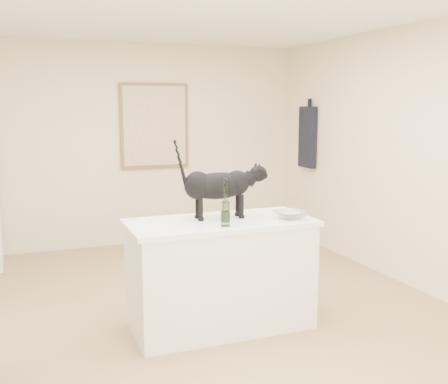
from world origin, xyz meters
TOP-DOWN VIEW (x-y plane):
  - floor at (0.00, 0.00)m, footprint 5.50×5.50m
  - ceiling at (0.00, 0.00)m, footprint 5.50×5.50m
  - wall_back at (0.00, 2.75)m, footprint 4.50×0.00m
  - wall_right at (2.25, 0.00)m, footprint 0.00×5.50m
  - island_base at (0.10, -0.20)m, footprint 1.44×0.67m
  - island_top at (0.10, -0.20)m, footprint 1.50×0.70m
  - artwork_frame at (0.30, 2.72)m, footprint 0.90×0.03m
  - artwork_canvas at (0.30, 2.70)m, footprint 0.82×0.00m
  - hanging_garment at (2.19, 2.05)m, footprint 0.08×0.34m
  - black_cat at (0.11, -0.12)m, footprint 0.70×0.26m
  - wine_bottle at (0.06, -0.41)m, footprint 0.09×0.09m
  - glass_bowl at (0.65, -0.35)m, footprint 0.28×0.28m

SIDE VIEW (x-z plane):
  - floor at x=0.00m, z-range 0.00..0.00m
  - island_base at x=0.10m, z-range 0.00..0.86m
  - island_top at x=0.10m, z-range 0.86..0.90m
  - glass_bowl at x=0.65m, z-range 0.90..0.96m
  - wine_bottle at x=0.06m, z-range 0.90..1.22m
  - black_cat at x=0.11m, z-range 0.90..1.38m
  - wall_back at x=0.00m, z-range -0.95..3.55m
  - wall_right at x=2.25m, z-range -1.45..4.05m
  - hanging_garment at x=2.19m, z-range 1.00..1.80m
  - artwork_frame at x=0.30m, z-range 1.00..2.10m
  - artwork_canvas at x=0.30m, z-range 1.04..2.06m
  - ceiling at x=0.00m, z-range 2.60..2.60m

